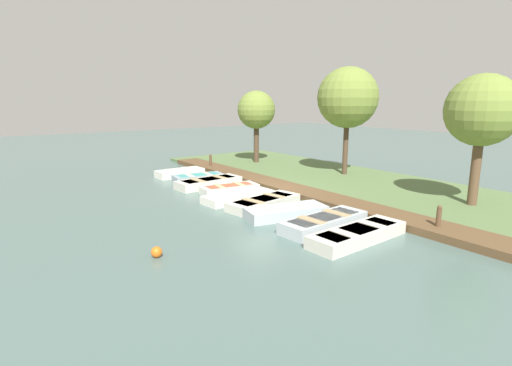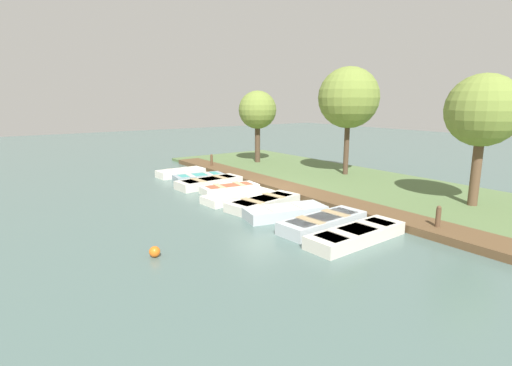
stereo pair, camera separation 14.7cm
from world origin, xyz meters
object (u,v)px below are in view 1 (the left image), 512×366
at_px(rowboat_5, 264,202).
at_px(rowboat_8, 358,234).
at_px(rowboat_1, 198,177).
at_px(park_tree_left, 348,98).
at_px(rowboat_0, 180,173).
at_px(rowboat_7, 324,222).
at_px(park_tree_center, 482,111).
at_px(mooring_post_near, 211,162).
at_px(buoy, 157,252).
at_px(park_tree_far_left, 256,111).
at_px(rowboat_4, 238,197).
at_px(rowboat_3, 229,189).
at_px(rowboat_6, 286,212).
at_px(mooring_post_far, 438,220).
at_px(rowboat_2, 209,182).

distance_m(rowboat_5, rowboat_8, 4.85).
bearing_deg(rowboat_1, park_tree_left, 158.58).
bearing_deg(rowboat_0, rowboat_5, 86.87).
height_order(rowboat_0, rowboat_7, rowboat_7).
bearing_deg(park_tree_center, rowboat_7, -14.52).
bearing_deg(rowboat_0, mooring_post_near, -164.12).
height_order(buoy, park_tree_left, park_tree_left).
distance_m(rowboat_8, park_tree_far_left, 15.32).
xyz_separation_m(buoy, park_tree_far_left, (-11.61, -11.24, 3.39)).
bearing_deg(buoy, rowboat_7, 170.43).
height_order(rowboat_5, mooring_post_near, mooring_post_near).
relative_size(rowboat_4, mooring_post_near, 3.34).
bearing_deg(rowboat_3, rowboat_0, -81.93).
distance_m(rowboat_8, park_tree_left, 11.26).
bearing_deg(rowboat_7, rowboat_0, -94.56).
height_order(rowboat_5, rowboat_6, rowboat_6).
height_order(park_tree_far_left, park_tree_left, park_tree_left).
relative_size(rowboat_5, mooring_post_far, 3.53).
xyz_separation_m(rowboat_7, park_tree_far_left, (-6.05, -12.18, 3.32)).
xyz_separation_m(rowboat_8, mooring_post_near, (-2.62, -13.67, 0.28)).
height_order(rowboat_0, park_tree_far_left, park_tree_far_left).
bearing_deg(rowboat_8, rowboat_5, -93.11).
bearing_deg(rowboat_7, mooring_post_near, -105.88).
distance_m(rowboat_4, mooring_post_far, 7.96).
bearing_deg(rowboat_0, rowboat_3, 89.19).
bearing_deg(mooring_post_near, rowboat_6, 75.18).
bearing_deg(buoy, rowboat_4, -143.54).
bearing_deg(park_tree_left, rowboat_8, 43.90).
relative_size(rowboat_3, rowboat_5, 0.82).
distance_m(rowboat_0, rowboat_4, 6.54).
height_order(rowboat_0, mooring_post_far, mooring_post_far).
distance_m(rowboat_5, mooring_post_far, 6.49).
height_order(rowboat_2, buoy, rowboat_2).
height_order(rowboat_3, mooring_post_far, mooring_post_far).
bearing_deg(rowboat_7, rowboat_5, -94.02).
height_order(rowboat_4, rowboat_8, rowboat_8).
xyz_separation_m(mooring_post_far, park_tree_left, (-4.93, -8.36, 3.85)).
bearing_deg(rowboat_6, buoy, 21.89).
relative_size(rowboat_4, park_tree_left, 0.54).
height_order(rowboat_3, rowboat_6, rowboat_6).
xyz_separation_m(rowboat_2, mooring_post_near, (-2.49, -4.17, 0.27)).
bearing_deg(mooring_post_far, rowboat_1, -79.98).
relative_size(mooring_post_near, mooring_post_far, 1.00).
relative_size(rowboat_1, rowboat_3, 0.99).
bearing_deg(park_tree_center, rowboat_8, -1.98).
distance_m(rowboat_7, rowboat_8, 1.47).
bearing_deg(rowboat_3, buoy, 49.60).
relative_size(buoy, park_tree_center, 0.06).
height_order(rowboat_4, rowboat_7, rowboat_7).
bearing_deg(rowboat_4, park_tree_far_left, -134.10).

